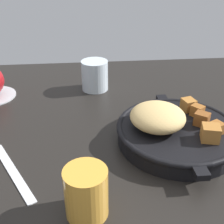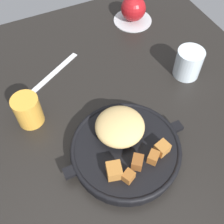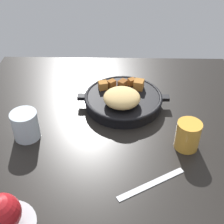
{
  "view_description": "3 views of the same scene",
  "coord_description": "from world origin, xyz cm",
  "px_view_note": "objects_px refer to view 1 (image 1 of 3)",
  "views": [
    {
      "loc": [
        -53.26,
        4.45,
        36.1
      ],
      "look_at": [
        -2.78,
        -0.3,
        7.2
      ],
      "focal_mm": 47.12,
      "sensor_mm": 36.0,
      "label": 1
    },
    {
      "loc": [
        -19.44,
        -39.45,
        59.02
      ],
      "look_at": [
        -2.62,
        -3.78,
        3.83
      ],
      "focal_mm": 44.45,
      "sensor_mm": 36.0,
      "label": 2
    },
    {
      "loc": [
        -1.98,
        65.37,
        57.68
      ],
      "look_at": [
        -0.54,
        -0.59,
        7.21
      ],
      "focal_mm": 47.62,
      "sensor_mm": 36.0,
      "label": 3
    }
  ],
  "objects_px": {
    "butter_knife": "(13,171)",
    "juice_glass_amber": "(86,193)",
    "water_glass_short": "(95,75)",
    "cast_iron_skillet": "(175,130)"
  },
  "relations": [
    {
      "from": "water_glass_short",
      "to": "butter_knife",
      "type": "bearing_deg",
      "value": 154.18
    },
    {
      "from": "butter_knife",
      "to": "water_glass_short",
      "type": "xyz_separation_m",
      "value": [
        0.34,
        -0.17,
        0.04
      ]
    },
    {
      "from": "butter_knife",
      "to": "juice_glass_amber",
      "type": "distance_m",
      "value": 0.18
    },
    {
      "from": "cast_iron_skillet",
      "to": "butter_knife",
      "type": "distance_m",
      "value": 0.33
    },
    {
      "from": "juice_glass_amber",
      "to": "water_glass_short",
      "type": "bearing_deg",
      "value": -4.06
    },
    {
      "from": "water_glass_short",
      "to": "juice_glass_amber",
      "type": "height_order",
      "value": "water_glass_short"
    },
    {
      "from": "water_glass_short",
      "to": "juice_glass_amber",
      "type": "bearing_deg",
      "value": 175.94
    },
    {
      "from": "cast_iron_skillet",
      "to": "butter_knife",
      "type": "relative_size",
      "value": 1.57
    },
    {
      "from": "cast_iron_skillet",
      "to": "water_glass_short",
      "type": "xyz_separation_m",
      "value": [
        0.28,
        0.15,
        0.01
      ]
    },
    {
      "from": "butter_knife",
      "to": "juice_glass_amber",
      "type": "xyz_separation_m",
      "value": [
        -0.11,
        -0.13,
        0.04
      ]
    }
  ]
}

